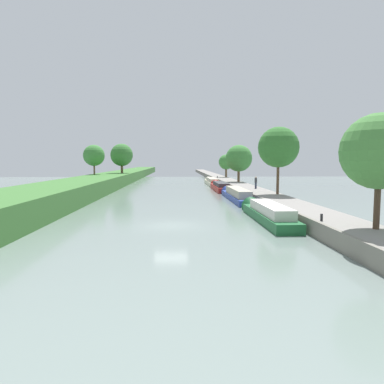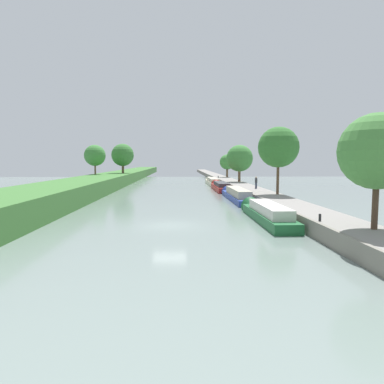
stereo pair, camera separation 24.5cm
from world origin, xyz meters
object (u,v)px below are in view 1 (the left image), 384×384
object	(u,v)px
mooring_bollard_near	(322,217)
mooring_bollard_far	(217,177)
narrowboat_green	(266,213)
narrowboat_red	(220,187)
person_walking	(256,182)
narrowboat_blue	(236,195)
narrowboat_cream	(212,182)

from	to	relation	value
mooring_bollard_near	mooring_bollard_far	distance (m)	55.51
narrowboat_green	narrowboat_red	size ratio (longest dim) A/B	0.93
narrowboat_red	mooring_bollard_far	distance (m)	20.10
mooring_bollard_near	narrowboat_red	bearing A→B (deg)	93.15
person_walking	narrowboat_green	bearing A→B (deg)	-100.51
narrowboat_blue	mooring_bollard_near	bearing A→B (deg)	-85.42
narrowboat_blue	mooring_bollard_near	world-z (taller)	narrowboat_blue
person_walking	mooring_bollard_near	size ratio (longest dim) A/B	3.69
narrowboat_red	mooring_bollard_near	world-z (taller)	mooring_bollard_near
narrowboat_green	mooring_bollard_near	bearing A→B (deg)	-74.30
mooring_bollard_far	narrowboat_cream	bearing A→B (deg)	-106.62
narrowboat_blue	narrowboat_red	bearing A→B (deg)	91.02
narrowboat_blue	mooring_bollard_far	world-z (taller)	narrowboat_blue
narrowboat_blue	narrowboat_red	size ratio (longest dim) A/B	1.14
narrowboat_cream	narrowboat_green	bearing A→B (deg)	-89.79
narrowboat_red	person_walking	distance (m)	10.66
person_walking	mooring_bollard_near	xyz separation A→B (m)	(-1.77, -25.61, -0.65)
narrowboat_blue	person_walking	xyz separation A→B (m)	(3.47, 4.36, 1.29)
narrowboat_red	mooring_bollard_near	distance (m)	35.57
narrowboat_red	person_walking	world-z (taller)	person_walking
narrowboat_green	narrowboat_blue	size ratio (longest dim) A/B	0.82
mooring_bollard_near	narrowboat_cream	bearing A→B (deg)	92.29
narrowboat_blue	mooring_bollard_far	xyz separation A→B (m)	(1.70, 34.26, 0.64)
narrowboat_blue	mooring_bollard_far	bearing A→B (deg)	87.16
narrowboat_red	mooring_bollard_far	xyz separation A→B (m)	(1.96, 19.99, 0.68)
narrowboat_cream	person_walking	xyz separation A→B (m)	(3.72, -23.35, 1.32)
narrowboat_cream	person_walking	size ratio (longest dim) A/B	8.81
narrowboat_blue	narrowboat_cream	bearing A→B (deg)	90.53
narrowboat_blue	mooring_bollard_near	xyz separation A→B (m)	(1.70, -21.24, 0.64)
mooring_bollard_far	person_walking	bearing A→B (deg)	-86.62
narrowboat_blue	person_walking	size ratio (longest dim) A/B	8.83
narrowboat_blue	narrowboat_cream	size ratio (longest dim) A/B	1.00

